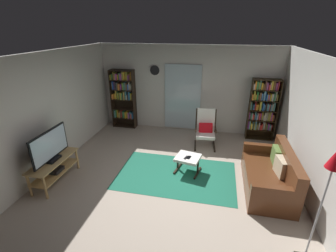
% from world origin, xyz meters
% --- Properties ---
extents(ground_plane, '(7.02, 7.02, 0.00)m').
position_xyz_m(ground_plane, '(0.00, 0.00, 0.00)').
color(ground_plane, '#A99989').
extents(wall_back, '(5.60, 0.06, 2.60)m').
position_xyz_m(wall_back, '(0.00, 2.90, 1.30)').
color(wall_back, beige).
rests_on(wall_back, ground).
extents(wall_left, '(0.06, 6.00, 2.60)m').
position_xyz_m(wall_left, '(-2.70, 0.00, 1.30)').
color(wall_left, beige).
rests_on(wall_left, ground).
extents(wall_right, '(0.06, 6.00, 2.60)m').
position_xyz_m(wall_right, '(2.70, 0.00, 1.30)').
color(wall_right, beige).
rests_on(wall_right, ground).
extents(glass_door_panel, '(1.10, 0.01, 2.00)m').
position_xyz_m(glass_door_panel, '(-0.13, 2.83, 1.05)').
color(glass_door_panel, silver).
extents(area_rug, '(2.59, 1.60, 0.01)m').
position_xyz_m(area_rug, '(0.15, 0.29, 0.00)').
color(area_rug, '#1E6850').
rests_on(area_rug, ground).
extents(tv_stand, '(0.45, 1.18, 0.52)m').
position_xyz_m(tv_stand, '(-2.31, -0.46, 0.34)').
color(tv_stand, tan).
rests_on(tv_stand, ground).
extents(television, '(0.20, 1.03, 0.66)m').
position_xyz_m(television, '(-2.31, -0.46, 0.83)').
color(television, black).
rests_on(television, tv_stand).
extents(bookshelf_near_tv, '(0.75, 0.30, 1.85)m').
position_xyz_m(bookshelf_near_tv, '(-2.01, 2.70, 1.03)').
color(bookshelf_near_tv, black).
rests_on(bookshelf_near_tv, ground).
extents(bookshelf_near_sofa, '(0.75, 0.30, 1.76)m').
position_xyz_m(bookshelf_near_sofa, '(2.18, 2.67, 0.95)').
color(bookshelf_near_sofa, black).
rests_on(bookshelf_near_sofa, ground).
extents(leather_sofa, '(0.84, 1.70, 0.85)m').
position_xyz_m(leather_sofa, '(2.09, 0.24, 0.31)').
color(leather_sofa, '#532D18').
rests_on(leather_sofa, ground).
extents(lounge_armchair, '(0.62, 0.70, 1.02)m').
position_xyz_m(lounge_armchair, '(0.67, 1.89, 0.53)').
color(lounge_armchair, black).
rests_on(lounge_armchair, ground).
extents(ottoman, '(0.60, 0.57, 0.39)m').
position_xyz_m(ottoman, '(0.38, 0.49, 0.32)').
color(ottoman, white).
rests_on(ottoman, ground).
extents(tv_remote, '(0.09, 0.15, 0.02)m').
position_xyz_m(tv_remote, '(0.34, 0.42, 0.40)').
color(tv_remote, black).
rests_on(tv_remote, ottoman).
extents(cell_phone, '(0.10, 0.15, 0.01)m').
position_xyz_m(cell_phone, '(0.40, 0.45, 0.39)').
color(cell_phone, black).
rests_on(cell_phone, ottoman).
extents(floor_lamp_by_sofa, '(0.22, 0.22, 1.83)m').
position_xyz_m(floor_lamp_by_sofa, '(2.27, -1.42, 1.47)').
color(floor_lamp_by_sofa, '#A5A5AD').
rests_on(floor_lamp_by_sofa, ground).
extents(wall_clock, '(0.29, 0.03, 0.29)m').
position_xyz_m(wall_clock, '(-0.99, 2.82, 1.85)').
color(wall_clock, silver).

